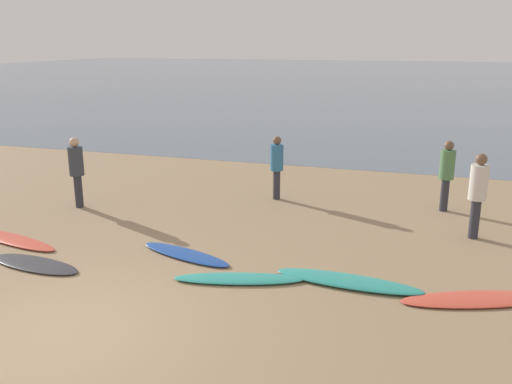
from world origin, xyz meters
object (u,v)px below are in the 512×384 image
object	(u,v)px
person_0	(76,167)
person_2	(478,189)
surfboard_1	(35,264)
person_1	(447,170)
surfboard_2	(186,254)
person_3	(277,162)
surfboard_3	(239,279)
surfboard_5	(477,299)
surfboard_4	(348,281)
surfboard_0	(13,240)

from	to	relation	value
person_0	person_2	world-z (taller)	person_2
surfboard_1	person_2	xyz separation A→B (m)	(7.51, 3.91, 1.00)
person_1	person_2	size ratio (longest dim) A/B	0.95
surfboard_1	person_1	world-z (taller)	person_1
surfboard_2	person_3	distance (m)	4.33
person_1	surfboard_2	bearing A→B (deg)	174.72
surfboard_3	surfboard_5	size ratio (longest dim) A/B	0.91
person_2	surfboard_3	bearing A→B (deg)	42.42
surfboard_4	surfboard_5	size ratio (longest dim) A/B	1.02
surfboard_1	person_0	world-z (taller)	person_0
surfboard_3	person_0	bearing A→B (deg)	134.81
surfboard_1	person_3	xyz separation A→B (m)	(2.94, 5.43, 0.91)
surfboard_3	person_2	xyz separation A→B (m)	(3.84, 3.40, 0.99)
surfboard_0	surfboard_2	bearing A→B (deg)	18.41
surfboard_4	surfboard_5	distance (m)	1.98
surfboard_0	surfboard_3	world-z (taller)	surfboard_3
surfboard_5	surfboard_3	bearing A→B (deg)	164.74
person_2	person_0	bearing A→B (deg)	4.74
surfboard_3	person_1	distance (m)	6.19
surfboard_3	person_2	world-z (taller)	person_2
person_2	person_3	xyz separation A→B (m)	(-4.57, 1.52, -0.08)
surfboard_5	person_2	bearing A→B (deg)	66.23
surfboard_2	surfboard_1	bearing A→B (deg)	-135.26
surfboard_1	person_2	distance (m)	8.53
surfboard_4	person_3	xyz separation A→B (m)	(-2.49, 4.48, 0.90)
person_0	surfboard_2	bearing A→B (deg)	168.73
surfboard_1	person_2	size ratio (longest dim) A/B	1.10
surfboard_4	person_2	bearing A→B (deg)	58.66
surfboard_1	surfboard_2	world-z (taller)	surfboard_2
surfboard_3	surfboard_5	distance (m)	3.76
surfboard_2	person_1	world-z (taller)	person_1
surfboard_0	surfboard_4	world-z (taller)	surfboard_4
person_0	person_3	world-z (taller)	person_0
surfboard_0	surfboard_1	size ratio (longest dim) A/B	1.24
surfboard_0	person_1	distance (m)	9.54
surfboard_2	surfboard_4	size ratio (longest dim) A/B	0.83
surfboard_3	person_1	size ratio (longest dim) A/B	1.30
surfboard_4	person_3	size ratio (longest dim) A/B	1.53
surfboard_4	person_2	world-z (taller)	person_2
person_3	surfboard_4	bearing A→B (deg)	117.25
surfboard_3	person_3	world-z (taller)	person_3
person_1	person_3	xyz separation A→B (m)	(-4.01, -0.24, -0.04)
person_2	surfboard_1	bearing A→B (deg)	28.36
surfboard_2	person_3	world-z (taller)	person_3
surfboard_0	surfboard_2	size ratio (longest dim) A/B	1.18
surfboard_0	person_3	bearing A→B (deg)	60.23
person_0	surfboard_4	bearing A→B (deg)	178.51
surfboard_0	person_0	world-z (taller)	person_0
person_1	surfboard_1	bearing A→B (deg)	169.91
surfboard_1	person_3	world-z (taller)	person_3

